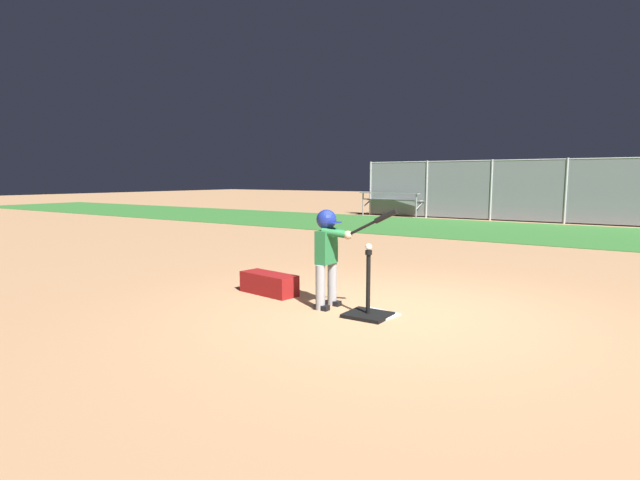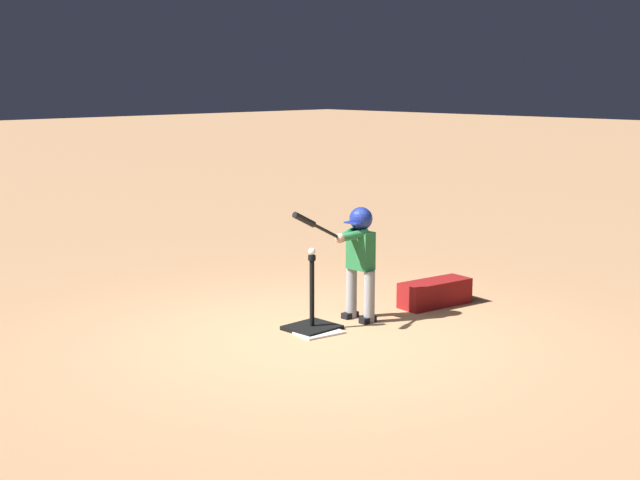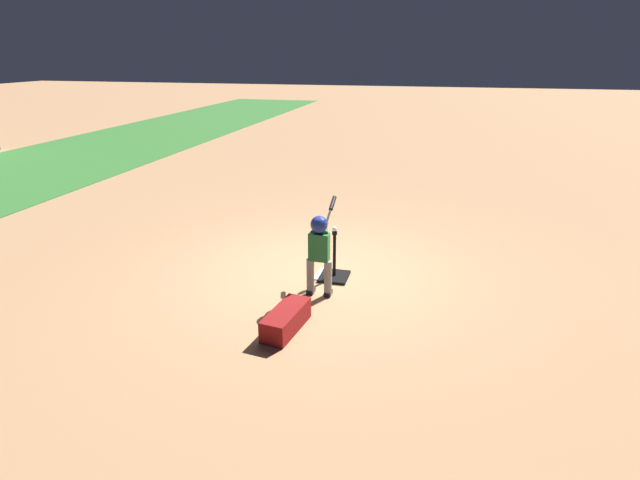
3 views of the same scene
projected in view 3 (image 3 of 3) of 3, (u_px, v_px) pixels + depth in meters
name	position (u px, v px, depth m)	size (l,w,h in m)	color
ground_plane	(320.00, 271.00, 7.92)	(90.00, 90.00, 0.00)	#AD7F56
home_plate	(330.00, 276.00, 7.72)	(0.44, 0.44, 0.02)	white
batting_tee	(334.00, 272.00, 7.64)	(0.48, 0.43, 0.76)	black
batter_child	(320.00, 245.00, 6.91)	(1.04, 0.37, 1.23)	gray
baseball	(335.00, 229.00, 7.40)	(0.07, 0.07, 0.07)	white
equipment_bag	(286.00, 320.00, 6.20)	(0.84, 0.32, 0.28)	maroon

